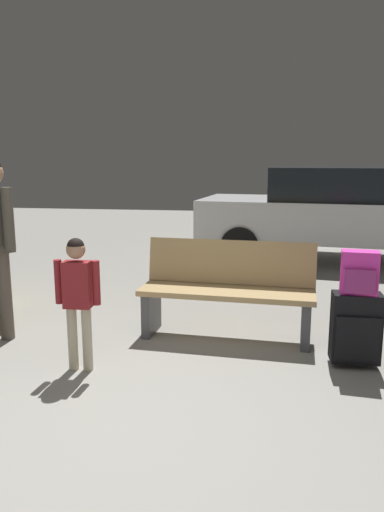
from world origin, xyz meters
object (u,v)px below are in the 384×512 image
at_px(suitcase, 356,328).
at_px(parked_car_near, 330,211).
at_px(backpack_bright, 359,273).
at_px(bench, 228,290).
at_px(child, 78,290).

distance_m(suitcase, parked_car_near, 4.44).
bearing_deg(backpack_bright, bench, 152.75).
height_order(bench, backpack_bright, backpack_bright).
bearing_deg(backpack_bright, child, -169.75).
relative_size(bench, child, 1.54).
height_order(suitcase, backpack_bright, backpack_bright).
bearing_deg(parked_car_near, child, -117.16).
bearing_deg(child, parked_car_near, 62.84).
xyz_separation_m(suitcase, backpack_bright, (-0.00, -0.00, 0.45)).
bearing_deg(child, suitcase, 10.25).
bearing_deg(parked_car_near, bench, -109.61).
bearing_deg(bench, child, -139.16).
relative_size(child, parked_car_near, 0.25).
bearing_deg(suitcase, backpack_bright, -154.51).
relative_size(suitcase, child, 0.57).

